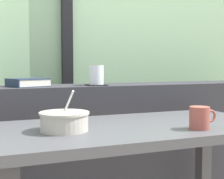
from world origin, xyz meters
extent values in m
cube|color=black|center=(-0.03, 1.08, 1.30)|extent=(0.07, 0.05, 2.60)
cube|color=#2D2D33|center=(0.00, 0.55, 0.41)|extent=(2.80, 0.28, 0.82)
cube|color=#414145|center=(0.49, 0.27, 0.33)|extent=(0.06, 0.06, 0.65)
cube|color=#4C4C51|center=(-0.02, 0.03, 0.67)|extent=(1.12, 0.57, 0.03)
cube|color=black|center=(-0.03, 0.50, 0.82)|extent=(0.10, 0.10, 0.00)
cylinder|color=white|center=(-0.03, 0.50, 0.88)|extent=(0.08, 0.08, 0.10)
cylinder|color=#CC4C38|center=(-0.03, 0.50, 0.86)|extent=(0.07, 0.07, 0.07)
cube|color=#1E2D47|center=(-0.37, 0.56, 0.82)|extent=(0.22, 0.21, 0.00)
cube|color=silver|center=(-0.37, 0.56, 0.84)|extent=(0.21, 0.20, 0.03)
cube|color=#1E2D47|center=(-0.37, 0.56, 0.86)|extent=(0.22, 0.21, 0.00)
cube|color=#1E2D47|center=(-0.45, 0.53, 0.84)|extent=(0.06, 0.15, 0.04)
cylinder|color=#BCB7A8|center=(-0.32, 0.02, 0.72)|extent=(0.17, 0.17, 0.07)
cylinder|color=#BCB7A8|center=(-0.32, 0.02, 0.76)|extent=(0.18, 0.18, 0.01)
cylinder|color=#B27038|center=(-0.32, 0.02, 0.71)|extent=(0.15, 0.15, 0.04)
cylinder|color=silver|center=(-0.30, 0.04, 0.77)|extent=(0.04, 0.11, 0.14)
ellipsoid|color=silver|center=(-0.30, 0.06, 0.72)|extent=(0.03, 0.05, 0.01)
cylinder|color=#9E4C42|center=(0.16, -0.13, 0.73)|extent=(0.08, 0.08, 0.08)
torus|color=#9E4C42|center=(0.21, -0.13, 0.74)|extent=(0.05, 0.01, 0.05)
camera|label=1|loc=(-0.60, -1.18, 0.94)|focal=54.15mm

